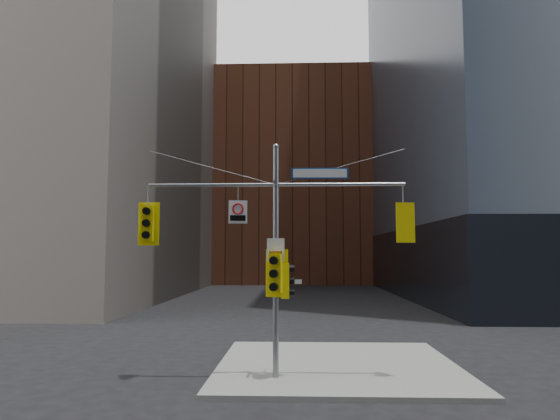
# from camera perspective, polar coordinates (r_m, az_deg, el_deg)

# --- Properties ---
(ground) EXTENTS (160.00, 160.00, 0.00)m
(ground) POSITION_cam_1_polar(r_m,az_deg,el_deg) (13.94, -0.89, -21.08)
(ground) COLOR black
(ground) RESTS_ON ground
(sidewalk_corner) EXTENTS (8.00, 8.00, 0.15)m
(sidewalk_corner) POSITION_cam_1_polar(r_m,az_deg,el_deg) (17.83, 6.55, -17.23)
(sidewalk_corner) COLOR gray
(sidewalk_corner) RESTS_ON ground
(brick_midrise) EXTENTS (26.00, 20.00, 28.00)m
(brick_midrise) POSITION_cam_1_polar(r_m,az_deg,el_deg) (72.10, 1.52, 3.07)
(brick_midrise) COLOR brown
(brick_midrise) RESTS_ON ground
(signal_assembly) EXTENTS (8.00, 0.80, 7.30)m
(signal_assembly) POSITION_cam_1_polar(r_m,az_deg,el_deg) (15.40, -0.48, -2.93)
(signal_assembly) COLOR gray
(signal_assembly) RESTS_ON ground
(traffic_light_west_arm) EXTENTS (0.65, 0.54, 1.37)m
(traffic_light_west_arm) POSITION_cam_1_polar(r_m,az_deg,el_deg) (16.11, -14.89, -1.49)
(traffic_light_west_arm) COLOR yellow
(traffic_light_west_arm) RESTS_ON ground
(traffic_light_east_arm) EXTENTS (0.58, 0.50, 1.22)m
(traffic_light_east_arm) POSITION_cam_1_polar(r_m,az_deg,el_deg) (15.74, 13.93, -1.43)
(traffic_light_east_arm) COLOR yellow
(traffic_light_east_arm) RESTS_ON ground
(traffic_light_pole_side) EXTENTS (0.43, 0.36, 1.07)m
(traffic_light_pole_side) POSITION_cam_1_polar(r_m,az_deg,el_deg) (15.41, 0.74, -8.07)
(traffic_light_pole_side) COLOR yellow
(traffic_light_pole_side) RESTS_ON ground
(traffic_light_pole_front) EXTENTS (0.69, 0.61, 1.45)m
(traffic_light_pole_front) POSITION_cam_1_polar(r_m,az_deg,el_deg) (15.13, -0.52, -7.25)
(traffic_light_pole_front) COLOR yellow
(traffic_light_pole_front) RESTS_ON ground
(street_sign_blade) EXTENTS (1.78, 0.09, 0.35)m
(street_sign_blade) POSITION_cam_1_polar(r_m,az_deg,el_deg) (15.59, 4.59, 4.20)
(street_sign_blade) COLOR navy
(street_sign_blade) RESTS_ON ground
(regulatory_sign_arm) EXTENTS (0.57, 0.12, 0.72)m
(regulatory_sign_arm) POSITION_cam_1_polar(r_m,az_deg,el_deg) (15.52, -4.83, -0.14)
(regulatory_sign_arm) COLOR silver
(regulatory_sign_arm) RESTS_ON ground
(regulatory_sign_pole) EXTENTS (0.54, 0.10, 0.71)m
(regulatory_sign_pole) POSITION_cam_1_polar(r_m,az_deg,el_deg) (15.27, -0.50, -4.66)
(regulatory_sign_pole) COLOR silver
(regulatory_sign_pole) RESTS_ON ground
(street_blade_ew) EXTENTS (0.69, 0.07, 0.14)m
(street_blade_ew) POSITION_cam_1_polar(r_m,az_deg,el_deg) (15.40, 1.21, -8.19)
(street_blade_ew) COLOR silver
(street_blade_ew) RESTS_ON ground
(street_blade_ns) EXTENTS (0.11, 0.78, 0.16)m
(street_blade_ns) POSITION_cam_1_polar(r_m,az_deg,el_deg) (15.88, -0.41, -8.76)
(street_blade_ns) COLOR #145926
(street_blade_ns) RESTS_ON ground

